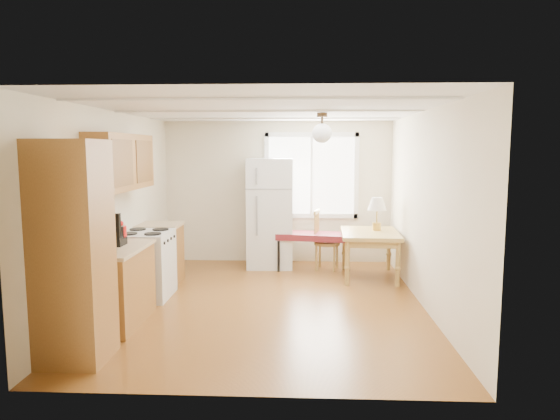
# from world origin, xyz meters

# --- Properties ---
(room_shell) EXTENTS (4.60, 5.60, 2.62)m
(room_shell) POSITION_xyz_m (0.00, 0.00, 1.25)
(room_shell) COLOR #5D3413
(room_shell) RESTS_ON ground
(kitchen_run) EXTENTS (0.65, 3.40, 2.20)m
(kitchen_run) POSITION_xyz_m (-1.72, -0.63, 0.84)
(kitchen_run) COLOR brown
(kitchen_run) RESTS_ON ground
(window_unit) EXTENTS (1.64, 0.05, 1.51)m
(window_unit) POSITION_xyz_m (0.60, 2.47, 1.55)
(window_unit) COLOR white
(window_unit) RESTS_ON room_shell
(pendant_light) EXTENTS (0.26, 0.26, 0.40)m
(pendant_light) POSITION_xyz_m (0.70, 0.40, 2.24)
(pendant_light) COLOR #312315
(pendant_light) RESTS_ON room_shell
(refrigerator) EXTENTS (0.79, 0.80, 1.86)m
(refrigerator) POSITION_xyz_m (-0.11, 2.12, 0.93)
(refrigerator) COLOR silver
(refrigerator) RESTS_ON ground
(bench) EXTENTS (1.40, 0.70, 0.62)m
(bench) POSITION_xyz_m (0.62, 1.89, 0.55)
(bench) COLOR maroon
(bench) RESTS_ON ground
(dining_table) EXTENTS (0.92, 1.20, 0.73)m
(dining_table) POSITION_xyz_m (1.50, 1.41, 0.63)
(dining_table) COLOR olive
(dining_table) RESTS_ON ground
(chair) EXTENTS (0.47, 0.46, 0.99)m
(chair) POSITION_xyz_m (0.77, 1.92, 0.57)
(chair) COLOR olive
(chair) RESTS_ON ground
(table_lamp) EXTENTS (0.30, 0.30, 0.52)m
(table_lamp) POSITION_xyz_m (1.63, 1.56, 1.11)
(table_lamp) COLOR #B9943B
(table_lamp) RESTS_ON dining_table
(coffee_maker) EXTENTS (0.20, 0.26, 0.39)m
(coffee_maker) POSITION_xyz_m (-1.72, -0.76, 1.04)
(coffee_maker) COLOR black
(coffee_maker) RESTS_ON kitchen_run
(kettle) EXTENTS (0.13, 0.13, 0.25)m
(kettle) POSITION_xyz_m (-1.76, -0.46, 1.00)
(kettle) COLOR red
(kettle) RESTS_ON kitchen_run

